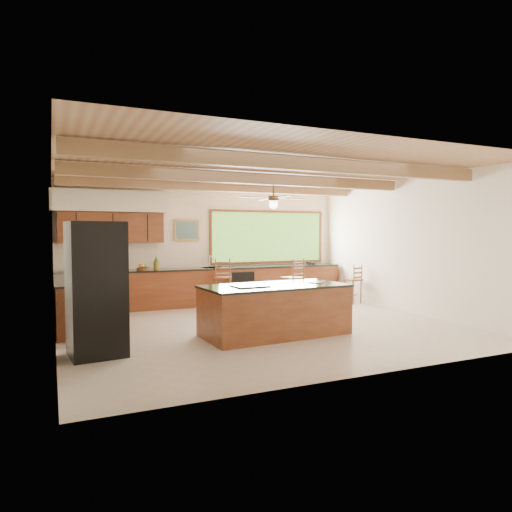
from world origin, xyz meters
name	(u,v)px	position (x,y,z in m)	size (l,w,h in m)	color
ground	(261,326)	(0.00, 0.00, 0.00)	(7.20, 7.20, 0.00)	beige
room_shell	(240,211)	(-0.17, 0.65, 2.21)	(7.27, 6.54, 3.02)	white
counter_run	(184,289)	(-0.82, 2.52, 0.46)	(7.12, 3.10, 1.24)	brown
island	(275,310)	(-0.09, -0.75, 0.44)	(2.59, 1.33, 0.90)	brown
refrigerator	(96,289)	(-3.05, -0.88, 0.97)	(0.83, 0.81, 1.95)	black
bar_stool_a	(223,278)	(0.10, 2.39, 0.70)	(0.53, 0.53, 1.19)	brown
bar_stool_b	(294,279)	(1.56, 1.54, 0.70)	(0.51, 0.51, 1.19)	brown
bar_stool_c	(296,278)	(2.10, 2.39, 0.62)	(0.43, 0.43, 1.04)	brown
bar_stool_d	(354,280)	(3.30, 1.56, 0.59)	(0.41, 0.41, 0.99)	brown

